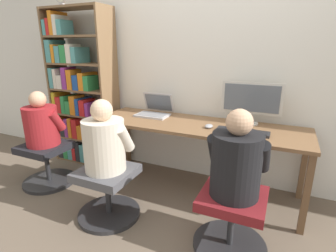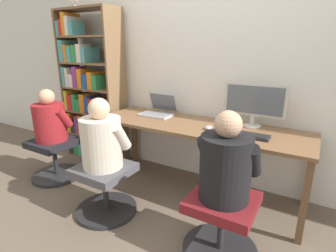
{
  "view_description": "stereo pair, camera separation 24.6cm",
  "coord_description": "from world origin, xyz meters",
  "px_view_note": "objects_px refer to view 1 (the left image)",
  "views": [
    {
      "loc": [
        0.75,
        -1.99,
        1.44
      ],
      "look_at": [
        -0.22,
        0.14,
        0.71
      ],
      "focal_mm": 28.0,
      "sensor_mm": 36.0,
      "label": 1
    },
    {
      "loc": [
        0.97,
        -1.88,
        1.44
      ],
      "look_at": [
        -0.22,
        0.14,
        0.71
      ],
      "focal_mm": 28.0,
      "sensor_mm": 36.0,
      "label": 2
    }
  ],
  "objects_px": {
    "office_chair_right": "(108,191)",
    "desktop_monitor": "(251,101)",
    "bookshelf": "(77,95)",
    "person_near_shelf": "(41,123)",
    "keyboard": "(242,132)",
    "person_at_laptop": "(104,142)",
    "office_chair_side": "(47,162)",
    "person_at_monitor": "(236,161)",
    "office_chair_left": "(231,220)",
    "laptop": "(154,111)"
  },
  "relations": [
    {
      "from": "office_chair_right",
      "to": "office_chair_left",
      "type": "bearing_deg",
      "value": 2.94
    },
    {
      "from": "desktop_monitor",
      "to": "office_chair_left",
      "type": "bearing_deg",
      "value": -87.3
    },
    {
      "from": "bookshelf",
      "to": "office_chair_side",
      "type": "xyz_separation_m",
      "value": [
        0.09,
        -0.63,
        -0.61
      ]
    },
    {
      "from": "person_at_laptop",
      "to": "office_chair_side",
      "type": "height_order",
      "value": "person_at_laptop"
    },
    {
      "from": "person_near_shelf",
      "to": "bookshelf",
      "type": "bearing_deg",
      "value": 98.47
    },
    {
      "from": "office_chair_left",
      "to": "office_chair_side",
      "type": "xyz_separation_m",
      "value": [
        -1.99,
        0.15,
        0.0
      ]
    },
    {
      "from": "bookshelf",
      "to": "person_near_shelf",
      "type": "distance_m",
      "value": 0.66
    },
    {
      "from": "keyboard",
      "to": "office_chair_left",
      "type": "xyz_separation_m",
      "value": [
        0.05,
        -0.58,
        -0.49
      ]
    },
    {
      "from": "office_chair_side",
      "to": "desktop_monitor",
      "type": "bearing_deg",
      "value": 20.47
    },
    {
      "from": "office_chair_right",
      "to": "desktop_monitor",
      "type": "bearing_deg",
      "value": 42.92
    },
    {
      "from": "bookshelf",
      "to": "person_near_shelf",
      "type": "relative_size",
      "value": 3.31
    },
    {
      "from": "office_chair_left",
      "to": "person_at_laptop",
      "type": "relative_size",
      "value": 0.91
    },
    {
      "from": "bookshelf",
      "to": "office_chair_side",
      "type": "height_order",
      "value": "bookshelf"
    },
    {
      "from": "desktop_monitor",
      "to": "keyboard",
      "type": "distance_m",
      "value": 0.37
    },
    {
      "from": "office_chair_right",
      "to": "person_near_shelf",
      "type": "height_order",
      "value": "person_near_shelf"
    },
    {
      "from": "person_at_laptop",
      "to": "office_chair_side",
      "type": "distance_m",
      "value": 1.07
    },
    {
      "from": "bookshelf",
      "to": "person_near_shelf",
      "type": "xyz_separation_m",
      "value": [
        0.09,
        -0.63,
        -0.18
      ]
    },
    {
      "from": "laptop",
      "to": "person_at_laptop",
      "type": "bearing_deg",
      "value": -91.34
    },
    {
      "from": "person_at_laptop",
      "to": "bookshelf",
      "type": "relative_size",
      "value": 0.32
    },
    {
      "from": "office_chair_left",
      "to": "office_chair_side",
      "type": "bearing_deg",
      "value": 175.68
    },
    {
      "from": "person_at_laptop",
      "to": "person_near_shelf",
      "type": "distance_m",
      "value": 0.97
    },
    {
      "from": "office_chair_left",
      "to": "person_near_shelf",
      "type": "distance_m",
      "value": 2.05
    },
    {
      "from": "bookshelf",
      "to": "office_chair_side",
      "type": "relative_size",
      "value": 3.44
    },
    {
      "from": "office_chair_left",
      "to": "person_at_monitor",
      "type": "bearing_deg",
      "value": 90.0
    },
    {
      "from": "keyboard",
      "to": "bookshelf",
      "type": "bearing_deg",
      "value": 174.12
    },
    {
      "from": "laptop",
      "to": "bookshelf",
      "type": "relative_size",
      "value": 0.19
    },
    {
      "from": "office_chair_right",
      "to": "person_at_monitor",
      "type": "xyz_separation_m",
      "value": [
        1.05,
        0.06,
        0.46
      ]
    },
    {
      "from": "desktop_monitor",
      "to": "office_chair_right",
      "type": "relative_size",
      "value": 1.04
    },
    {
      "from": "person_at_monitor",
      "to": "person_near_shelf",
      "type": "height_order",
      "value": "person_at_monitor"
    },
    {
      "from": "office_chair_right",
      "to": "person_at_laptop",
      "type": "bearing_deg",
      "value": 90.0
    },
    {
      "from": "desktop_monitor",
      "to": "person_at_laptop",
      "type": "xyz_separation_m",
      "value": [
        -1.0,
        -0.93,
        -0.24
      ]
    },
    {
      "from": "keyboard",
      "to": "office_chair_side",
      "type": "relative_size",
      "value": 0.83
    },
    {
      "from": "office_chair_right",
      "to": "person_at_laptop",
      "type": "distance_m",
      "value": 0.45
    },
    {
      "from": "person_at_monitor",
      "to": "keyboard",
      "type": "bearing_deg",
      "value": 95.41
    },
    {
      "from": "desktop_monitor",
      "to": "person_at_monitor",
      "type": "relative_size",
      "value": 0.92
    },
    {
      "from": "keyboard",
      "to": "bookshelf",
      "type": "distance_m",
      "value": 2.05
    },
    {
      "from": "desktop_monitor",
      "to": "bookshelf",
      "type": "bearing_deg",
      "value": -177.37
    },
    {
      "from": "bookshelf",
      "to": "office_chair_left",
      "type": "bearing_deg",
      "value": -20.62
    },
    {
      "from": "person_at_monitor",
      "to": "office_chair_side",
      "type": "bearing_deg",
      "value": 175.81
    },
    {
      "from": "office_chair_right",
      "to": "person_at_monitor",
      "type": "height_order",
      "value": "person_at_monitor"
    },
    {
      "from": "person_at_monitor",
      "to": "office_chair_side",
      "type": "relative_size",
      "value": 1.13
    },
    {
      "from": "laptop",
      "to": "person_at_monitor",
      "type": "xyz_separation_m",
      "value": [
        1.03,
        -0.8,
        -0.06
      ]
    },
    {
      "from": "office_chair_left",
      "to": "bookshelf",
      "type": "bearing_deg",
      "value": 159.38
    },
    {
      "from": "bookshelf",
      "to": "office_chair_right",
      "type": "bearing_deg",
      "value": -38.83
    },
    {
      "from": "office_chair_side",
      "to": "person_near_shelf",
      "type": "relative_size",
      "value": 0.96
    },
    {
      "from": "keyboard",
      "to": "person_near_shelf",
      "type": "xyz_separation_m",
      "value": [
        -1.94,
        -0.42,
        -0.05
      ]
    },
    {
      "from": "person_at_monitor",
      "to": "person_at_laptop",
      "type": "bearing_deg",
      "value": -177.05
    },
    {
      "from": "keyboard",
      "to": "bookshelf",
      "type": "relative_size",
      "value": 0.24
    },
    {
      "from": "bookshelf",
      "to": "desktop_monitor",
      "type": "bearing_deg",
      "value": 2.63
    },
    {
      "from": "office_chair_left",
      "to": "bookshelf",
      "type": "xyz_separation_m",
      "value": [
        -2.09,
        0.79,
        0.61
      ]
    }
  ]
}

